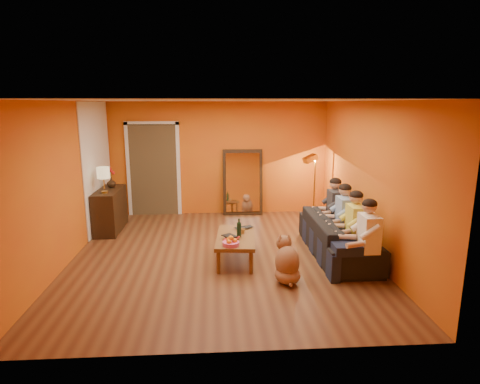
{
  "coord_description": "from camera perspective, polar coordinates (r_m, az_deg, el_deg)",
  "views": [
    {
      "loc": [
        -0.1,
        -6.5,
        2.56
      ],
      "look_at": [
        0.35,
        0.5,
        1.0
      ],
      "focal_mm": 30.0,
      "sensor_mm": 36.0,
      "label": 1
    }
  ],
  "objects": [
    {
      "name": "mirror_glass",
      "position": [
        9.29,
        0.4,
        1.37
      ],
      "size": [
        0.78,
        0.21,
        1.35
      ],
      "primitive_type": "cube",
      "rotation": [
        -0.14,
        0.0,
        0.0
      ],
      "color": "white",
      "rests_on": "mirror_frame"
    },
    {
      "name": "mirror_frame",
      "position": [
        9.33,
        0.39,
        1.42
      ],
      "size": [
        0.92,
        0.27,
        1.51
      ],
      "primitive_type": "cube",
      "rotation": [
        -0.14,
        0.0,
        0.0
      ],
      "color": "#301E10",
      "rests_on": "floor"
    },
    {
      "name": "door_jamb_right",
      "position": [
        9.37,
        -8.73,
        3.12
      ],
      "size": [
        0.08,
        0.06,
        2.2
      ],
      "primitive_type": "cube",
      "color": "white",
      "rests_on": "wall_back"
    },
    {
      "name": "book_upper",
      "position": [
        6.42,
        -2.12,
        -6.45
      ],
      "size": [
        0.27,
        0.29,
        0.02
      ],
      "primitive_type": "imported",
      "rotation": [
        0.0,
        0.0,
        0.59
      ],
      "color": "black",
      "rests_on": "book_mid"
    },
    {
      "name": "dog",
      "position": [
        5.95,
        6.74,
        -9.44
      ],
      "size": [
        0.55,
        0.67,
        0.69
      ],
      "primitive_type": null,
      "rotation": [
        0.0,
        0.0,
        -0.34
      ],
      "color": "brown",
      "rests_on": "floor"
    },
    {
      "name": "person_mid_left",
      "position": [
        6.67,
        16.1,
        -4.97
      ],
      "size": [
        0.7,
        0.44,
        1.22
      ],
      "primitive_type": null,
      "color": "#D8D348",
      "rests_on": "sofa"
    },
    {
      "name": "flowers",
      "position": [
        8.68,
        -17.92,
        2.78
      ],
      "size": [
        0.17,
        0.17,
        0.42
      ],
      "primitive_type": null,
      "color": "red",
      "rests_on": "vase"
    },
    {
      "name": "door_jamb_left",
      "position": [
        9.54,
        -15.57,
        2.97
      ],
      "size": [
        0.08,
        0.06,
        2.2
      ],
      "primitive_type": "cube",
      "color": "white",
      "rests_on": "wall_back"
    },
    {
      "name": "person_far_right",
      "position": [
        7.67,
        13.37,
        -2.53
      ],
      "size": [
        0.7,
        0.44,
        1.22
      ],
      "primitive_type": null,
      "color": "#2F2F33",
      "rests_on": "sofa"
    },
    {
      "name": "book_lower",
      "position": [
        6.44,
        -2.11,
        -6.78
      ],
      "size": [
        0.17,
        0.23,
        0.02
      ],
      "primitive_type": "imported",
      "rotation": [
        0.0,
        0.0,
        -0.01
      ],
      "color": "#301E10",
      "rests_on": "coffee_table"
    },
    {
      "name": "book_mid",
      "position": [
        6.44,
        -2.03,
        -6.57
      ],
      "size": [
        0.29,
        0.32,
        0.02
      ],
      "primitive_type": "imported",
      "rotation": [
        0.0,
        0.0,
        -0.41
      ],
      "color": "red",
      "rests_on": "book_lower"
    },
    {
      "name": "tumbler",
      "position": [
        6.75,
        0.37,
        -5.58
      ],
      "size": [
        0.1,
        0.1,
        0.09
      ],
      "primitive_type": "imported",
      "rotation": [
        0.0,
        0.0,
        0.15
      ],
      "color": "#B27F3F",
      "rests_on": "coffee_table"
    },
    {
      "name": "vase",
      "position": [
        8.72,
        -17.82,
        1.28
      ],
      "size": [
        0.19,
        0.19,
        0.2
      ],
      "primitive_type": "imported",
      "color": "#301E10",
      "rests_on": "sideboard"
    },
    {
      "name": "laptop",
      "position": [
        6.98,
        0.73,
        -5.21
      ],
      "size": [
        0.39,
        0.33,
        0.03
      ],
      "primitive_type": "imported",
      "rotation": [
        0.0,
        0.0,
        0.41
      ],
      "color": "black",
      "rests_on": "coffee_table"
    },
    {
      "name": "floor_lamp",
      "position": [
        9.01,
        10.54,
        0.54
      ],
      "size": [
        0.36,
        0.32,
        1.44
      ],
      "primitive_type": null,
      "rotation": [
        0.0,
        0.0,
        0.32
      ],
      "color": "#BA9236",
      "rests_on": "floor"
    },
    {
      "name": "sideboard",
      "position": [
        8.6,
        -17.98,
        -2.46
      ],
      "size": [
        0.44,
        1.18,
        0.85
      ],
      "primitive_type": "cube",
      "color": "#301E10",
      "rests_on": "floor"
    },
    {
      "name": "white_accent",
      "position": [
        8.68,
        -19.63,
        3.46
      ],
      "size": [
        0.02,
        1.9,
        2.58
      ],
      "primitive_type": "cube",
      "color": "white",
      "rests_on": "wall_left"
    },
    {
      "name": "door_header",
      "position": [
        9.32,
        -12.49,
        9.55
      ],
      "size": [
        1.22,
        0.06,
        0.08
      ],
      "primitive_type": "cube",
      "color": "white",
      "rests_on": "wall_back"
    },
    {
      "name": "person_mid_right",
      "position": [
        7.17,
        14.63,
        -3.67
      ],
      "size": [
        0.7,
        0.44,
        1.22
      ],
      "primitive_type": null,
      "color": "#84A3CC",
      "rests_on": "sofa"
    },
    {
      "name": "wine_bottle",
      "position": [
        6.55,
        -0.14,
        -5.11
      ],
      "size": [
        0.07,
        0.07,
        0.31
      ],
      "primitive_type": "cylinder",
      "color": "black",
      "rests_on": "coffee_table"
    },
    {
      "name": "person_far_left",
      "position": [
        6.18,
        17.8,
        -6.47
      ],
      "size": [
        0.7,
        0.44,
        1.22
      ],
      "primitive_type": null,
      "color": "white",
      "rests_on": "sofa"
    },
    {
      "name": "doorway_recess",
      "position": [
        9.55,
        -12.08,
        3.17
      ],
      "size": [
        1.06,
        0.3,
        2.1
      ],
      "primitive_type": "cube",
      "color": "#3F2D19",
      "rests_on": "floor"
    },
    {
      "name": "sofa",
      "position": [
        7.12,
        13.76,
        -6.11
      ],
      "size": [
        2.24,
        0.88,
        0.66
      ],
      "primitive_type": "imported",
      "rotation": [
        0.0,
        0.0,
        1.57
      ],
      "color": "black",
      "rests_on": "floor"
    },
    {
      "name": "fruit_bowl",
      "position": [
        6.18,
        -1.31,
        -6.93
      ],
      "size": [
        0.26,
        0.26,
        0.16
      ],
      "primitive_type": null,
      "color": "#D74C85",
      "rests_on": "coffee_table"
    },
    {
      "name": "table_lamp",
      "position": [
        8.17,
        -18.81,
        1.61
      ],
      "size": [
        0.24,
        0.24,
        0.51
      ],
      "primitive_type": null,
      "color": "beige",
      "rests_on": "sideboard"
    },
    {
      "name": "room_shell",
      "position": [
        6.98,
        -2.8,
        2.13
      ],
      "size": [
        5.0,
        5.5,
        2.6
      ],
      "color": "brown",
      "rests_on": "ground"
    },
    {
      "name": "coffee_table",
      "position": [
        6.71,
        -0.6,
        -7.96
      ],
      "size": [
        0.72,
        1.27,
        0.42
      ],
      "primitive_type": null,
      "rotation": [
        0.0,
        0.0,
        -0.08
      ],
      "color": "brown",
      "rests_on": "floor"
    }
  ]
}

